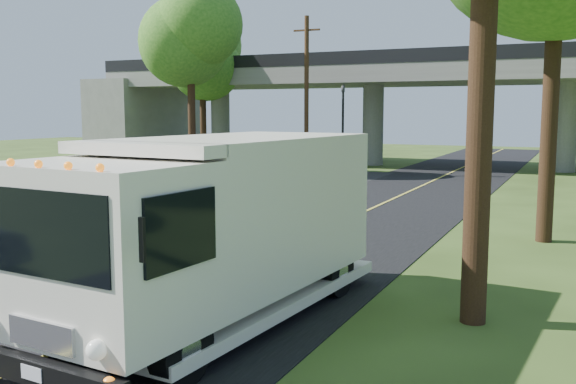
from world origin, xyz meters
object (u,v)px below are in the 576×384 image
Objects in this scene: traffic_signal at (343,119)px; utility_pole at (306,95)px; tree_left_far at (203,55)px; tree_left_lot at (192,37)px; step_van at (214,224)px; red_sedan at (154,179)px; pedestrian at (256,187)px.

utility_pole reaches higher than traffic_signal.
utility_pole is 0.91× the size of tree_left_far.
step_van is at bearing -56.15° from tree_left_lot.
traffic_signal is 2.86m from utility_pole.
tree_left_far is 18.01m from red_sedan.
pedestrian is at bearing -74.95° from utility_pole.
traffic_signal is 0.53× the size of tree_left_far.
step_van is 17.62m from red_sedan.
tree_left_far reaches higher than pedestrian.
tree_left_far is 1.27× the size of step_van.
tree_left_far is at bearing 157.57° from utility_pole.
utility_pole is at bearing 18.97° from tree_left_lot.
traffic_signal is 11.75m from tree_left_far.
pedestrian is (12.75, -16.68, -6.65)m from tree_left_far.
pedestrian is (9.75, -10.68, -7.10)m from tree_left_lot.
tree_left_lot is (-7.79, -4.16, 4.70)m from traffic_signal.
utility_pole reaches higher than step_van.
tree_left_far is at bearing -35.76° from pedestrian.
tree_left_far reaches higher than step_van.
traffic_signal is at bearing -9.65° from tree_left_far.
tree_left_lot is at bearing 1.83° from red_sedan.
tree_left_lot is 28.01m from step_van.
pedestrian is at bearing 119.28° from step_van.
tree_left_lot reaches higher than red_sedan.
tree_left_lot is at bearing -151.89° from traffic_signal.
utility_pole is at bearing -58.10° from pedestrian.
red_sedan is 6.01m from pedestrian.
tree_left_lot reaches higher than tree_left_far.
red_sedan is at bearing 134.71° from step_van.
tree_left_far is at bearing 170.35° from traffic_signal.
tree_left_far is at bearing 3.21° from red_sedan.
tree_left_lot is 2.20× the size of red_sedan.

